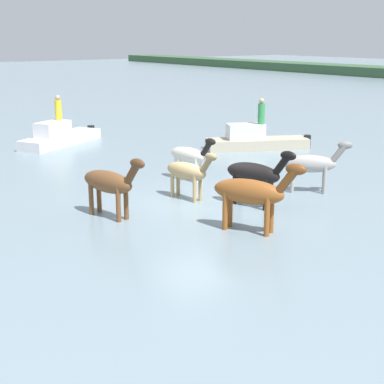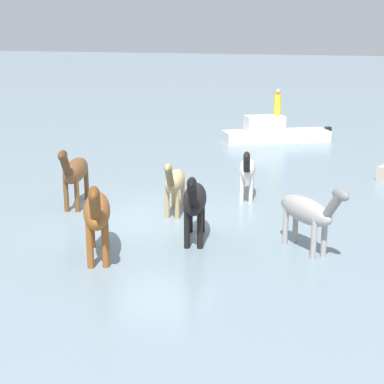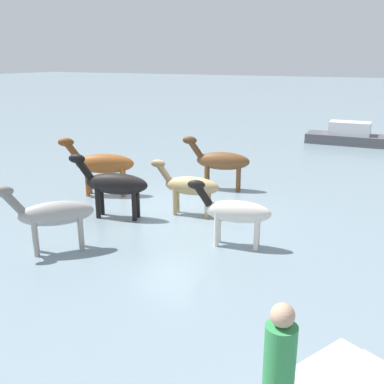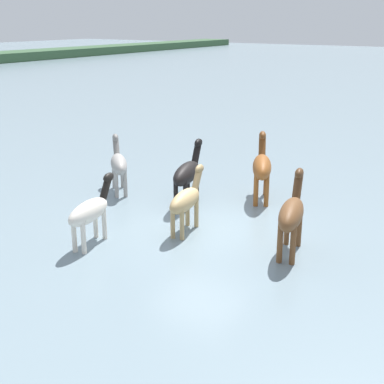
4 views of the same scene
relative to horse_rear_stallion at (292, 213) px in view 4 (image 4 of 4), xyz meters
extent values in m
plane|color=gray|center=(0.30, 2.82, -1.05)|extent=(207.47, 207.47, 0.00)
ellipsoid|color=brown|center=(-0.09, -0.02, 0.01)|extent=(1.99, 1.04, 0.64)
cylinder|color=brown|center=(0.43, 0.28, -0.52)|extent=(0.14, 0.14, 1.06)
cylinder|color=brown|center=(0.51, -0.02, -0.52)|extent=(0.14, 0.14, 1.06)
cylinder|color=brown|center=(-0.68, -0.02, -0.52)|extent=(0.14, 0.14, 1.06)
cylinder|color=brown|center=(-0.60, -0.32, -0.52)|extent=(0.14, 0.14, 1.06)
cylinder|color=#50311A|center=(0.89, 0.24, 0.43)|extent=(0.62, 0.37, 0.70)
ellipsoid|color=#50311A|center=(1.09, 0.29, 0.71)|extent=(0.56, 0.35, 0.28)
ellipsoid|color=silver|center=(-2.41, 4.52, -0.12)|extent=(1.74, 0.82, 0.57)
cylinder|color=silver|center=(-1.95, 4.75, -0.58)|extent=(0.12, 0.12, 0.93)
cylinder|color=silver|center=(-1.89, 4.48, -0.58)|extent=(0.12, 0.12, 0.93)
cylinder|color=silver|center=(-2.93, 4.55, -0.58)|extent=(0.12, 0.12, 0.93)
cylinder|color=silver|center=(-2.88, 4.29, -0.58)|extent=(0.12, 0.12, 0.93)
cylinder|color=black|center=(-1.54, 4.69, 0.25)|extent=(0.54, 0.29, 0.62)
ellipsoid|color=black|center=(-1.37, 4.73, 0.50)|extent=(0.49, 0.28, 0.25)
ellipsoid|color=#9E9993|center=(1.41, 6.78, -0.06)|extent=(1.64, 1.64, 0.60)
cylinder|color=#9E9993|center=(1.68, 7.26, -0.55)|extent=(0.13, 0.13, 0.99)
cylinder|color=#9E9993|center=(1.89, 7.05, -0.55)|extent=(0.13, 0.13, 0.99)
cylinder|color=#9E9993|center=(0.93, 6.50, -0.55)|extent=(0.13, 0.13, 0.99)
cylinder|color=#9E9993|center=(1.13, 6.29, -0.55)|extent=(0.13, 0.13, 0.99)
cylinder|color=slate|center=(2.08, 7.45, 0.33)|extent=(0.53, 0.53, 0.66)
ellipsoid|color=slate|center=(2.21, 7.58, 0.60)|extent=(0.49, 0.49, 0.26)
ellipsoid|color=brown|center=(3.29, 2.41, 0.06)|extent=(2.07, 1.43, 0.68)
cylinder|color=brown|center=(3.75, 2.83, -0.49)|extent=(0.15, 0.15, 1.11)
cylinder|color=brown|center=(3.90, 2.54, -0.49)|extent=(0.15, 0.15, 1.11)
cylinder|color=brown|center=(2.67, 2.29, -0.49)|extent=(0.15, 0.15, 1.11)
cylinder|color=brown|center=(2.82, 2.00, -0.49)|extent=(0.15, 0.15, 1.11)
cylinder|color=brown|center=(4.24, 2.89, 0.50)|extent=(0.66, 0.48, 0.74)
ellipsoid|color=brown|center=(4.43, 2.98, 0.81)|extent=(0.60, 0.45, 0.30)
ellipsoid|color=tan|center=(-0.34, 2.95, -0.12)|extent=(1.73, 0.79, 0.56)
cylinder|color=tan|center=(0.13, 3.17, -0.59)|extent=(0.12, 0.12, 0.92)
cylinder|color=tan|center=(0.18, 2.91, -0.59)|extent=(0.12, 0.12, 0.92)
cylinder|color=tan|center=(-0.86, 2.99, -0.59)|extent=(0.12, 0.12, 0.92)
cylinder|color=tan|center=(-0.81, 2.72, -0.59)|extent=(0.12, 0.12, 0.92)
cylinder|color=olive|center=(0.53, 3.11, 0.24)|extent=(0.54, 0.28, 0.62)
ellipsoid|color=olive|center=(0.71, 3.14, 0.49)|extent=(0.49, 0.27, 0.25)
ellipsoid|color=black|center=(1.54, 4.14, 0.00)|extent=(1.98, 1.03, 0.64)
cylinder|color=black|center=(2.05, 4.43, -0.52)|extent=(0.14, 0.14, 1.05)
cylinder|color=black|center=(2.13, 4.14, -0.52)|extent=(0.14, 0.14, 1.05)
cylinder|color=black|center=(0.95, 4.14, -0.52)|extent=(0.14, 0.14, 1.05)
cylinder|color=black|center=(1.03, 3.84, -0.52)|extent=(0.14, 0.14, 1.05)
cylinder|color=black|center=(2.51, 4.40, 0.41)|extent=(0.62, 0.36, 0.70)
ellipsoid|color=black|center=(2.70, 4.45, 0.70)|extent=(0.56, 0.35, 0.28)
camera|label=1|loc=(14.58, -7.68, 4.11)|focal=54.61mm
camera|label=2|loc=(14.24, 8.29, 3.96)|focal=54.03mm
camera|label=3|loc=(-6.12, 14.37, 3.57)|focal=41.67mm
camera|label=4|loc=(-11.66, -4.66, 4.59)|focal=49.86mm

